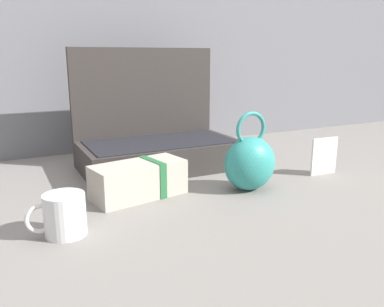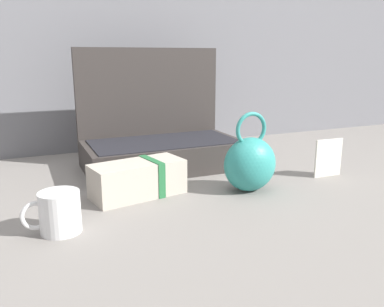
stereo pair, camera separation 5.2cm
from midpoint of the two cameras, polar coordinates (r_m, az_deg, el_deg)
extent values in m
plane|color=slate|center=(1.15, -1.59, -4.69)|extent=(6.00, 6.00, 0.00)
cube|color=#332D2B|center=(1.31, -5.62, -0.32)|extent=(0.51, 0.26, 0.09)
cube|color=black|center=(1.30, -5.67, 1.69)|extent=(0.47, 0.24, 0.00)
cube|color=#332D2B|center=(1.42, -7.86, 6.89)|extent=(0.51, 0.02, 0.39)
ellipsoid|color=teal|center=(1.10, 6.96, -1.46)|extent=(0.15, 0.12, 0.15)
torus|color=teal|center=(1.08, 7.11, 3.55)|extent=(0.09, 0.01, 0.09)
cube|color=#B2A899|center=(1.06, -9.08, -3.77)|extent=(0.26, 0.15, 0.09)
cube|color=#236638|center=(1.08, -7.08, -3.38)|extent=(0.04, 0.11, 0.10)
cylinder|color=silver|center=(0.88, -19.45, -8.29)|extent=(0.09, 0.09, 0.09)
torus|color=silver|center=(0.88, -22.55, -8.66)|extent=(0.06, 0.01, 0.06)
cube|color=silver|center=(1.30, 17.38, -0.37)|extent=(0.10, 0.01, 0.12)
camera|label=1|loc=(0.03, -91.37, -0.34)|focal=37.10mm
camera|label=2|loc=(0.03, 88.63, 0.34)|focal=37.10mm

